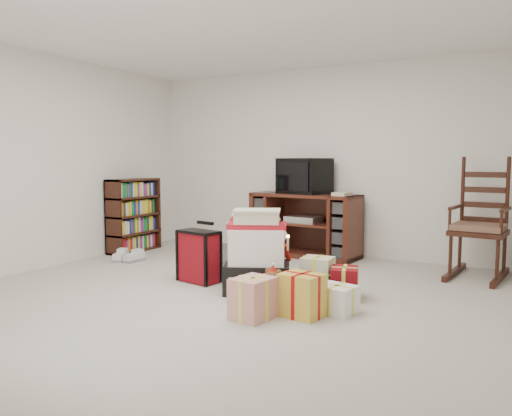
% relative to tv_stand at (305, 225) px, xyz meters
% --- Properties ---
extents(room, '(5.01, 5.01, 2.51)m').
position_rel_tv_stand_xyz_m(room, '(0.10, -2.21, 0.83)').
color(room, '#B7B3A7').
rests_on(room, ground).
extents(tv_stand, '(1.50, 0.67, 0.83)m').
position_rel_tv_stand_xyz_m(tv_stand, '(0.00, 0.00, 0.00)').
color(tv_stand, '#4C1C15').
rests_on(tv_stand, floor).
extents(bookshelf, '(0.28, 0.83, 1.01)m').
position_rel_tv_stand_xyz_m(bookshelf, '(-2.23, -0.81, 0.07)').
color(bookshelf, '#3A190F').
rests_on(bookshelf, floor).
extents(rocking_chair, '(0.64, 0.96, 1.36)m').
position_rel_tv_stand_xyz_m(rocking_chair, '(2.13, -0.19, 0.05)').
color(rocking_chair, '#3A190F').
rests_on(rocking_chair, floor).
extents(gift_pile, '(0.75, 0.67, 0.78)m').
position_rel_tv_stand_xyz_m(gift_pile, '(0.31, -1.91, -0.07)').
color(gift_pile, black).
rests_on(gift_pile, floor).
extents(red_suitcase, '(0.45, 0.29, 0.63)m').
position_rel_tv_stand_xyz_m(red_suitcase, '(-0.40, -1.87, -0.14)').
color(red_suitcase, maroon).
rests_on(red_suitcase, floor).
extents(stocking, '(0.33, 0.23, 0.66)m').
position_rel_tv_stand_xyz_m(stocking, '(0.13, -1.90, -0.09)').
color(stocking, '#0B6B12').
rests_on(stocking, floor).
extents(teddy_bear, '(0.22, 0.20, 0.33)m').
position_rel_tv_stand_xyz_m(teddy_bear, '(0.67, -2.29, -0.27)').
color(teddy_bear, brown).
rests_on(teddy_bear, floor).
extents(santa_figurine, '(0.33, 0.31, 0.67)m').
position_rel_tv_stand_xyz_m(santa_figurine, '(0.38, -1.59, -0.16)').
color(santa_figurine, '#AB1A12').
rests_on(santa_figurine, floor).
extents(mrs_claus_figurine, '(0.31, 0.30, 0.64)m').
position_rel_tv_stand_xyz_m(mrs_claus_figurine, '(-0.40, -1.18, -0.17)').
color(mrs_claus_figurine, '#AB1A12').
rests_on(mrs_claus_figurine, floor).
extents(sneaker_pair, '(0.37, 0.32, 0.10)m').
position_rel_tv_stand_xyz_m(sneaker_pair, '(-1.82, -1.39, -0.36)').
color(sneaker_pair, silver).
rests_on(sneaker_pair, floor).
extents(gift_cluster, '(0.84, 1.23, 0.29)m').
position_rel_tv_stand_xyz_m(gift_cluster, '(0.93, -2.13, -0.27)').
color(gift_cluster, '#AD1320').
rests_on(gift_cluster, floor).
extents(crt_television, '(0.74, 0.63, 0.47)m').
position_rel_tv_stand_xyz_m(crt_television, '(-0.03, 0.04, 0.65)').
color(crt_television, black).
rests_on(crt_television, tv_stand).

